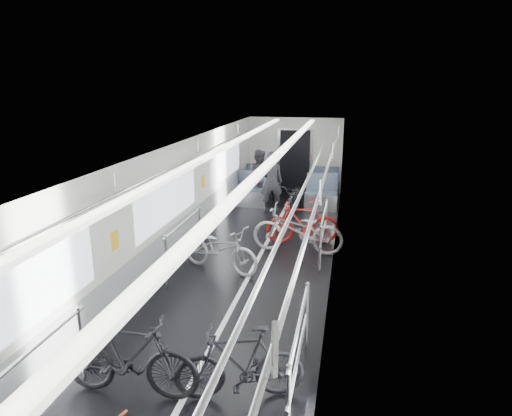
% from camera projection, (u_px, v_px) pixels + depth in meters
% --- Properties ---
extents(car_shell, '(3.02, 14.01, 2.41)m').
position_uv_depth(car_shell, '(265.00, 197.00, 9.79)').
color(car_shell, black).
rests_on(car_shell, ground).
extents(bike_left_mid, '(1.68, 0.51, 1.00)m').
position_uv_depth(bike_left_mid, '(129.00, 357.00, 5.20)').
color(bike_left_mid, black).
rests_on(bike_left_mid, floor).
extents(bike_left_far, '(1.81, 1.13, 0.90)m').
position_uv_depth(bike_left_far, '(220.00, 248.00, 8.70)').
color(bike_left_far, '#9F9FA3').
rests_on(bike_left_far, floor).
extents(bike_right_near, '(1.56, 0.85, 0.90)m').
position_uv_depth(bike_right_near, '(240.00, 363.00, 5.17)').
color(bike_right_near, black).
rests_on(bike_right_near, floor).
extents(bike_right_mid, '(1.94, 0.74, 1.01)m').
position_uv_depth(bike_right_mid, '(298.00, 230.00, 9.57)').
color(bike_right_mid, '#9B9A9F').
rests_on(bike_right_mid, floor).
extents(bike_right_far, '(1.69, 0.83, 0.98)m').
position_uv_depth(bike_right_far, '(303.00, 222.00, 10.13)').
color(bike_right_far, '#AF1A15').
rests_on(bike_right_far, floor).
extents(bike_aisle, '(0.74, 1.70, 0.87)m').
position_uv_depth(bike_aisle, '(294.00, 199.00, 12.33)').
color(bike_aisle, black).
rests_on(bike_aisle, floor).
extents(person_standing, '(0.71, 0.57, 1.70)m').
position_uv_depth(person_standing, '(271.00, 182.00, 12.43)').
color(person_standing, black).
rests_on(person_standing, floor).
extents(person_seated, '(0.92, 0.81, 1.59)m').
position_uv_depth(person_seated, '(259.00, 176.00, 13.46)').
color(person_seated, '#322F37').
rests_on(person_seated, floor).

